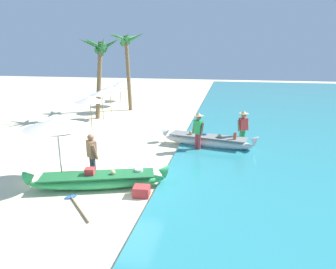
% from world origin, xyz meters
% --- Properties ---
extents(ground_plane, '(80.00, 80.00, 0.00)m').
position_xyz_m(ground_plane, '(0.00, 0.00, 0.00)').
color(ground_plane, beige).
extents(boat_green_foreground, '(4.37, 1.98, 0.74)m').
position_xyz_m(boat_green_foreground, '(-0.45, -0.73, 0.26)').
color(boat_green_foreground, '#38B760').
rests_on(boat_green_foreground, ground).
extents(boat_white_midground, '(4.42, 1.54, 0.85)m').
position_xyz_m(boat_white_midground, '(2.62, 4.10, 0.30)').
color(boat_white_midground, white).
rests_on(boat_white_midground, ground).
extents(person_vendor_hatted, '(0.57, 0.47, 1.71)m').
position_xyz_m(person_vendor_hatted, '(2.24, 3.48, 0.98)').
color(person_vendor_hatted, '#B2383D').
rests_on(person_vendor_hatted, ground).
extents(person_tourist_customer, '(0.54, 0.51, 1.60)m').
position_xyz_m(person_tourist_customer, '(-0.90, -0.16, 0.90)').
color(person_tourist_customer, '#333842').
rests_on(person_tourist_customer, ground).
extents(person_vendor_assistant, '(0.57, 0.46, 1.69)m').
position_xyz_m(person_vendor_assistant, '(4.14, 4.39, 0.98)').
color(person_vendor_assistant, green).
rests_on(person_vendor_assistant, ground).
extents(patio_umbrella_large, '(2.00, 2.00, 2.16)m').
position_xyz_m(patio_umbrella_large, '(-1.86, -0.50, 1.99)').
color(patio_umbrella_large, '#B7B7BC').
rests_on(patio_umbrella_large, ground).
extents(parasol_row_0, '(1.60, 1.60, 1.91)m').
position_xyz_m(parasol_row_0, '(-3.87, 5.78, 1.75)').
color(parasol_row_0, '#8E6B47').
rests_on(parasol_row_0, ground).
extents(parasol_row_1, '(1.60, 1.60, 1.91)m').
position_xyz_m(parasol_row_1, '(-4.38, 8.44, 1.75)').
color(parasol_row_1, '#8E6B47').
rests_on(parasol_row_1, ground).
extents(parasol_row_2, '(1.60, 1.60, 1.91)m').
position_xyz_m(parasol_row_2, '(-4.83, 10.83, 1.75)').
color(parasol_row_2, '#8E6B47').
rests_on(parasol_row_2, ground).
extents(parasol_row_3, '(1.60, 1.60, 1.91)m').
position_xyz_m(parasol_row_3, '(-5.08, 13.45, 1.75)').
color(parasol_row_3, '#8E6B47').
rests_on(parasol_row_3, ground).
extents(parasol_row_4, '(1.60, 1.60, 1.91)m').
position_xyz_m(parasol_row_4, '(-5.63, 16.02, 1.75)').
color(parasol_row_4, '#8E6B47').
rests_on(parasol_row_4, ground).
extents(palm_tree_tall_inland, '(2.83, 2.54, 5.66)m').
position_xyz_m(palm_tree_tall_inland, '(-3.84, 11.90, 4.58)').
color(palm_tree_tall_inland, brown).
rests_on(palm_tree_tall_inland, ground).
extents(palm_tree_leaning_seaward, '(2.61, 2.72, 5.14)m').
position_xyz_m(palm_tree_leaning_seaward, '(-4.43, 8.68, 4.20)').
color(palm_tree_leaning_seaward, brown).
rests_on(palm_tree_leaning_seaward, ground).
extents(cooler_box, '(0.51, 0.44, 0.31)m').
position_xyz_m(cooler_box, '(1.03, -0.96, 0.15)').
color(cooler_box, '#C63838').
rests_on(cooler_box, ground).
extents(paddle, '(1.35, 1.34, 0.05)m').
position_xyz_m(paddle, '(-0.62, -1.86, 0.03)').
color(paddle, '#8E6B47').
rests_on(paddle, ground).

